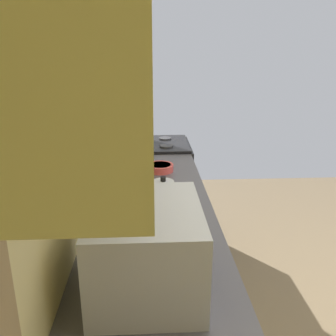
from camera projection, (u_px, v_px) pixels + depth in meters
wall_back at (66, 115)px, 1.58m from camera, size 3.81×0.12×2.83m
oven_range at (152, 193)px, 3.22m from camera, size 0.58×0.66×1.08m
microwave at (147, 248)px, 1.23m from camera, size 0.45×0.37×0.30m
bowl at (160, 167)px, 2.44m from camera, size 0.18×0.18×0.05m
kettle at (163, 193)px, 1.91m from camera, size 0.16×0.11×0.16m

